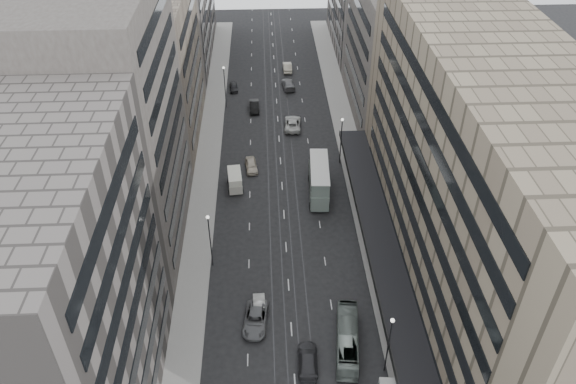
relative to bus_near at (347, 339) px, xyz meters
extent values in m
plane|color=black|center=(-6.05, 1.75, -1.36)|extent=(220.00, 220.00, 0.00)
cube|color=gray|center=(5.95, 39.25, -1.28)|extent=(4.00, 125.00, 0.15)
cube|color=gray|center=(-18.05, 39.25, -1.28)|extent=(4.00, 125.00, 0.15)
cube|color=gray|center=(15.45, 9.75, 13.64)|extent=(15.00, 60.00, 30.00)
cube|color=black|center=(5.95, 9.75, 2.64)|extent=(4.40, 60.00, 0.50)
cube|color=#443F3B|center=(15.45, 53.75, 10.64)|extent=(15.00, 28.00, 24.00)
cube|color=#605A56|center=(-27.55, -6.25, 13.64)|extent=(15.00, 28.00, 30.00)
cube|color=#443F3B|center=(-27.55, 20.75, 15.64)|extent=(15.00, 26.00, 34.00)
cube|color=gray|center=(-27.55, 47.75, 11.14)|extent=(15.00, 28.00, 25.00)
cylinder|color=#262628|center=(3.65, -3.25, 2.64)|extent=(0.16, 0.16, 8.00)
sphere|color=silver|center=(3.65, -3.25, 6.74)|extent=(0.44, 0.44, 0.44)
cylinder|color=#262628|center=(3.65, 36.75, 2.64)|extent=(0.16, 0.16, 8.00)
sphere|color=silver|center=(3.65, 36.75, 6.74)|extent=(0.44, 0.44, 0.44)
cylinder|color=#262628|center=(-15.75, 13.75, 2.64)|extent=(0.16, 0.16, 8.00)
sphere|color=silver|center=(-15.75, 13.75, 6.74)|extent=(0.44, 0.44, 0.44)
cylinder|color=#262628|center=(-15.75, 56.75, 2.64)|extent=(0.16, 0.16, 8.00)
sphere|color=silver|center=(-15.75, 56.75, 6.74)|extent=(0.44, 0.44, 0.44)
imported|color=gray|center=(0.00, 0.00, 0.00)|extent=(3.49, 9.95, 2.71)
imported|color=gray|center=(-0.74, 29.19, 0.10)|extent=(3.03, 10.57, 2.91)
cube|color=slate|center=(-0.61, 28.19, 0.40)|extent=(3.21, 9.73, 2.45)
cube|color=slate|center=(-0.61, 28.19, 2.70)|extent=(3.13, 9.35, 2.13)
cube|color=silver|center=(-0.61, 28.19, 3.83)|extent=(3.21, 9.73, 0.13)
cylinder|color=black|center=(-2.13, 24.82, -0.82)|extent=(0.36, 1.08, 1.07)
cylinder|color=black|center=(0.53, 24.67, -0.82)|extent=(0.36, 1.08, 1.07)
cylinder|color=black|center=(-1.74, 31.72, -0.82)|extent=(0.36, 1.08, 1.07)
cylinder|color=black|center=(0.92, 31.57, -0.82)|extent=(0.36, 1.08, 1.07)
cube|color=#B5B1A3|center=(-13.29, 30.54, -0.31)|extent=(2.44, 4.66, 1.38)
cube|color=silver|center=(-13.29, 30.54, 0.93)|extent=(2.40, 4.57, 1.09)
cylinder|color=black|center=(-14.15, 28.97, -1.00)|extent=(0.27, 0.73, 0.72)
cylinder|color=black|center=(-12.14, 29.16, -1.00)|extent=(0.27, 0.73, 0.72)
cylinder|color=black|center=(-14.43, 31.91, -1.00)|extent=(0.27, 0.73, 0.72)
cylinder|color=black|center=(-12.43, 32.11, -1.00)|extent=(0.27, 0.73, 0.72)
imported|color=silver|center=(-9.72, 5.63, -0.69)|extent=(1.58, 4.12, 1.34)
imported|color=#5D5D5F|center=(-10.16, 3.74, -0.55)|extent=(3.30, 6.09, 1.62)
imported|color=#2B2B2E|center=(-4.55, -2.13, -0.57)|extent=(2.45, 5.49, 1.56)
imported|color=#B9AD99|center=(-10.84, 35.51, -0.58)|extent=(2.31, 4.72, 1.55)
imported|color=black|center=(-10.38, 55.24, -0.54)|extent=(1.92, 5.03, 1.64)
imported|color=beige|center=(-3.48, 48.45, -0.50)|extent=(3.22, 6.31, 1.71)
imported|color=slate|center=(-3.53, 64.44, -0.55)|extent=(2.80, 5.76, 1.61)
imported|color=black|center=(-14.55, 63.86, -0.68)|extent=(1.99, 4.12, 1.35)
imported|color=beige|center=(-3.31, 72.50, -0.52)|extent=(1.83, 5.12, 1.68)
camera|label=1|loc=(-8.42, -39.40, 50.31)|focal=35.00mm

